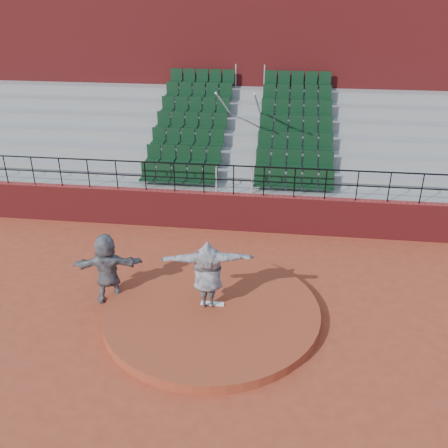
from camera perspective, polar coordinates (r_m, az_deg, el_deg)
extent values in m
plane|color=#9C3C23|center=(13.01, -1.42, -10.40)|extent=(90.00, 90.00, 0.00)
cylinder|color=#993C22|center=(12.94, -1.43, -9.95)|extent=(5.50, 5.50, 0.25)
cube|color=white|center=(12.98, -1.33, -9.07)|extent=(0.60, 0.15, 0.03)
cube|color=maroon|center=(16.97, 1.07, 1.41)|extent=(24.00, 0.30, 1.30)
cylinder|color=black|center=(16.35, 1.12, 6.67)|extent=(24.00, 0.05, 0.05)
cylinder|color=black|center=(16.52, 1.10, 5.04)|extent=(24.00, 0.04, 0.04)
cylinder|color=black|center=(19.06, -23.68, 5.71)|extent=(0.04, 0.04, 1.00)
cylinder|color=black|center=(18.57, -21.01, 5.69)|extent=(0.04, 0.04, 1.00)
cylinder|color=black|center=(18.13, -18.20, 5.65)|extent=(0.04, 0.04, 1.00)
cylinder|color=black|center=(17.73, -15.25, 5.60)|extent=(0.04, 0.04, 1.00)
cylinder|color=black|center=(17.38, -12.18, 5.53)|extent=(0.04, 0.04, 1.00)
cylinder|color=black|center=(17.08, -8.99, 5.44)|extent=(0.04, 0.04, 1.00)
cylinder|color=black|center=(16.84, -5.70, 5.32)|extent=(0.04, 0.04, 1.00)
cylinder|color=black|center=(16.65, -2.33, 5.19)|extent=(0.04, 0.04, 1.00)
cylinder|color=black|center=(16.52, 1.10, 5.04)|extent=(0.04, 0.04, 1.00)
cylinder|color=black|center=(16.45, 4.58, 4.86)|extent=(0.04, 0.04, 1.00)
cylinder|color=black|center=(16.45, 8.07, 4.67)|extent=(0.04, 0.04, 1.00)
cylinder|color=black|center=(16.50, 11.55, 4.46)|extent=(0.04, 0.04, 1.00)
cylinder|color=black|center=(16.61, 14.99, 4.24)|extent=(0.04, 0.04, 1.00)
cylinder|color=black|center=(16.78, 18.37, 4.00)|extent=(0.04, 0.04, 1.00)
cylinder|color=black|center=(17.01, 21.67, 3.76)|extent=(0.04, 0.04, 1.00)
cube|color=gray|center=(17.49, 1.28, 2.19)|extent=(24.00, 0.85, 1.30)
cube|color=black|center=(17.42, -5.19, 5.57)|extent=(2.75, 0.48, 0.72)
cube|color=black|center=(17.04, 7.96, 4.95)|extent=(2.75, 0.48, 0.72)
cube|color=gray|center=(18.19, 1.57, 3.85)|extent=(24.00, 0.85, 1.70)
cube|color=black|center=(18.07, -4.68, 7.70)|extent=(2.75, 0.48, 0.72)
cube|color=black|center=(17.71, 8.04, 7.14)|extent=(2.75, 0.48, 0.72)
cube|color=gray|center=(18.91, 1.84, 5.37)|extent=(24.00, 0.85, 2.10)
cube|color=black|center=(18.74, -4.20, 9.68)|extent=(2.75, 0.48, 0.72)
cube|color=black|center=(18.39, 8.12, 9.17)|extent=(2.75, 0.48, 0.72)
cube|color=gray|center=(19.63, 2.10, 6.79)|extent=(24.00, 0.85, 2.50)
cube|color=black|center=(19.44, -3.74, 11.52)|extent=(2.75, 0.48, 0.72)
cube|color=black|center=(19.10, 8.20, 11.05)|extent=(2.75, 0.48, 0.72)
cube|color=gray|center=(20.37, 2.33, 8.11)|extent=(24.00, 0.85, 2.90)
cube|color=black|center=(20.16, -3.32, 13.23)|extent=(2.75, 0.48, 0.72)
cube|color=black|center=(19.83, 8.27, 12.79)|extent=(2.75, 0.48, 0.72)
cube|color=gray|center=(21.12, 2.56, 9.33)|extent=(24.00, 0.85, 3.30)
cube|color=black|center=(20.89, -2.92, 14.82)|extent=(2.75, 0.48, 0.72)
cube|color=black|center=(20.58, 8.34, 14.41)|extent=(2.75, 0.48, 0.72)
cube|color=gray|center=(21.88, 2.76, 10.46)|extent=(24.00, 0.85, 3.70)
cube|color=black|center=(21.64, -2.54, 16.30)|extent=(2.75, 0.48, 0.72)
cube|color=black|center=(21.34, 8.40, 15.92)|extent=(2.75, 0.48, 0.72)
cylinder|color=silver|center=(19.09, 0.37, 12.97)|extent=(0.06, 5.97, 2.46)
cylinder|color=silver|center=(18.99, 4.05, 12.84)|extent=(0.06, 5.97, 2.46)
cube|color=maroon|center=(23.37, 3.27, 15.74)|extent=(24.00, 3.00, 7.10)
imported|color=black|center=(12.45, -1.90, -5.74)|extent=(2.34, 0.99, 1.84)
imported|color=black|center=(13.39, -13.19, -4.97)|extent=(1.90, 0.97, 1.96)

